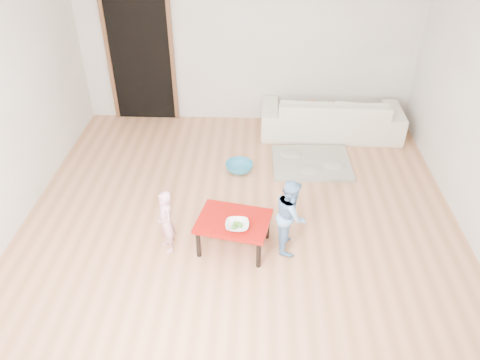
# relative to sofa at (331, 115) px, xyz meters

# --- Properties ---
(floor) EXTENTS (5.00, 5.00, 0.01)m
(floor) POSITION_rel_sofa_xyz_m (-1.26, -2.05, -0.30)
(floor) COLOR #AE744A
(floor) RESTS_ON ground
(back_wall) EXTENTS (5.00, 0.02, 2.60)m
(back_wall) POSITION_rel_sofa_xyz_m (-1.26, 0.45, 1.00)
(back_wall) COLOR white
(back_wall) RESTS_ON floor
(doorway) EXTENTS (1.02, 0.08, 2.11)m
(doorway) POSITION_rel_sofa_xyz_m (-2.86, 0.43, 0.72)
(doorway) COLOR brown
(doorway) RESTS_ON back_wall
(sofa) EXTENTS (2.07, 0.85, 0.60)m
(sofa) POSITION_rel_sofa_xyz_m (0.00, 0.00, 0.00)
(sofa) COLOR silver
(sofa) RESTS_ON floor
(cushion) EXTENTS (0.47, 0.43, 0.11)m
(cushion) POSITION_rel_sofa_xyz_m (-0.42, -0.14, 0.15)
(cushion) COLOR orange
(cushion) RESTS_ON sofa
(red_table) EXTENTS (0.83, 0.69, 0.37)m
(red_table) POSITION_rel_sofa_xyz_m (-1.31, -2.57, -0.12)
(red_table) COLOR #990C08
(red_table) RESTS_ON floor
(bowl) EXTENTS (0.24, 0.24, 0.06)m
(bowl) POSITION_rel_sofa_xyz_m (-1.27, -2.70, 0.10)
(bowl) COLOR white
(bowl) RESTS_ON red_table
(broccoli) EXTENTS (0.12, 0.12, 0.06)m
(broccoli) POSITION_rel_sofa_xyz_m (-1.27, -2.70, 0.10)
(broccoli) COLOR #2D5919
(broccoli) RESTS_ON red_table
(child_pink) EXTENTS (0.28, 0.31, 0.72)m
(child_pink) POSITION_rel_sofa_xyz_m (-2.01, -2.63, 0.06)
(child_pink) COLOR pink
(child_pink) RESTS_ON floor
(child_blue) EXTENTS (0.32, 0.41, 0.84)m
(child_blue) POSITION_rel_sofa_xyz_m (-0.72, -2.53, 0.12)
(child_blue) COLOR #5891CC
(child_blue) RESTS_ON floor
(basin) EXTENTS (0.37, 0.37, 0.12)m
(basin) POSITION_rel_sofa_xyz_m (-1.32, -1.10, -0.24)
(basin) COLOR teal
(basin) RESTS_ON floor
(blanket) EXTENTS (1.07, 0.90, 0.05)m
(blanket) POSITION_rel_sofa_xyz_m (-0.34, -0.90, -0.27)
(blanket) COLOR #9A9688
(blanket) RESTS_ON floor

